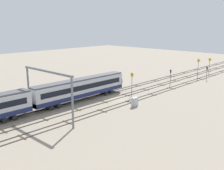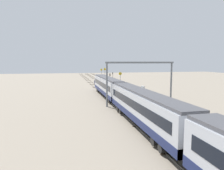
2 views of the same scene
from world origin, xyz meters
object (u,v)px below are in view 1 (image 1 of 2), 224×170
Objects in this scene: overhead_gantry at (48,84)px; speed_sign_far_trackside at (209,63)px; speed_sign_mid_trackside at (132,81)px; signal_light_trackside_departure at (171,75)px; speed_sign_near_foreground at (198,65)px; relay_cabinet at (135,102)px; signal_light_trackside_approach at (207,71)px.

speed_sign_far_trackside is (61.46, -2.29, -2.77)m from overhead_gantry.
overhead_gantry reaches higher than speed_sign_far_trackside.
speed_sign_mid_trackside is 1.30× the size of signal_light_trackside_departure.
relay_cabinet is at bearing -173.36° from speed_sign_near_foreground.
speed_sign_near_foreground is 1.36× the size of signal_light_trackside_departure.
overhead_gantry is at bearing 157.48° from relay_cabinet.
speed_sign_mid_trackside is at bearing 178.82° from speed_sign_far_trackside.
overhead_gantry is at bearing 177.87° from speed_sign_far_trackside.
speed_sign_mid_trackside reaches higher than signal_light_trackside_departure.
speed_sign_far_trackside is 1.24× the size of signal_light_trackside_departure.
relay_cabinet is at bearing -167.11° from signal_light_trackside_departure.
speed_sign_near_foreground is at bearing 73.04° from signal_light_trackside_approach.
overhead_gantry is 21.78m from speed_sign_mid_trackside.
speed_sign_mid_trackside is 1.41× the size of signal_light_trackside_approach.
overhead_gantry reaches higher than signal_light_trackside_departure.
speed_sign_near_foreground is at bearing -2.63° from overhead_gantry.
relay_cabinet is at bearing -178.57° from signal_light_trackside_approach.
speed_sign_near_foreground reaches higher than signal_light_trackside_approach.
signal_light_trackside_approach is 2.12× the size of relay_cabinet.
overhead_gantry is 2.51× the size of speed_sign_mid_trackside.
speed_sign_near_foreground is at bearing 6.64° from relay_cabinet.
signal_light_trackside_approach is (51.87, -5.81, -3.67)m from overhead_gantry.
speed_sign_mid_trackside is (-31.33, 0.96, -0.24)m from speed_sign_near_foreground.
speed_sign_near_foreground is 37.10m from relay_cabinet.
speed_sign_near_foreground is 3.13× the size of relay_cabinet.
overhead_gantry is 38.24m from signal_light_trackside_departure.
signal_light_trackside_approach is at bearing -16.58° from signal_light_trackside_departure.
speed_sign_mid_trackside is 8.00m from relay_cabinet.
overhead_gantry is at bearing 177.37° from speed_sign_near_foreground.
speed_sign_near_foreground is at bearing -2.82° from signal_light_trackside_departure.
speed_sign_mid_trackside is 16.49m from signal_light_trackside_departure.
speed_sign_near_foreground reaches higher than speed_sign_far_trackside.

